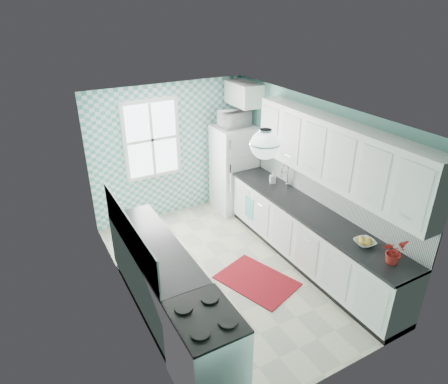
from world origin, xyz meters
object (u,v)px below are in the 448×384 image
fridge (234,169)px  sink (278,189)px  microwave (234,119)px  potted_plant (394,252)px  fruit_bowl (365,243)px  ceiling_light (265,144)px  stove (206,350)px

fridge → sink: fridge is taller
microwave → sink: bearing=92.4°
potted_plant → fruit_bowl: bearing=90.0°
sink → microwave: (-0.09, 1.29, 0.89)m
fridge → potted_plant: size_ratio=5.44×
ceiling_light → fridge: (1.11, 2.57, -1.49)m
stove → potted_plant: bearing=-3.6°
microwave → potted_plant: bearing=89.7°
fridge → ceiling_light: bearing=-113.9°
ceiling_light → stove: (-1.20, -0.82, -1.81)m
fridge → stove: size_ratio=1.71×
sink → microwave: size_ratio=1.03×
fridge → sink: size_ratio=3.05×
stove → ceiling_light: bearing=36.5°
fridge → potted_plant: (0.09, -3.63, 0.26)m
fruit_bowl → potted_plant: bearing=-90.0°
ceiling_light → sink: bearing=46.7°
sink → fruit_bowl: bearing=-88.9°
ceiling_light → sink: 2.24m
microwave → stove: bearing=54.0°
fruit_bowl → ceiling_light: bearing=152.2°
ceiling_light → fridge: 3.17m
stove → fruit_bowl: size_ratio=3.77×
fruit_bowl → microwave: 3.32m
ceiling_light → fruit_bowl: (1.20, -0.63, -1.35)m
ceiling_light → microwave: size_ratio=0.65×
fridge → microwave: 0.98m
ceiling_light → stove: size_ratio=0.36×
potted_plant → microwave: size_ratio=0.58×
ceiling_light → potted_plant: size_ratio=1.14×
fridge → fruit_bowl: (0.09, -3.20, 0.14)m
potted_plant → microwave: 3.71m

